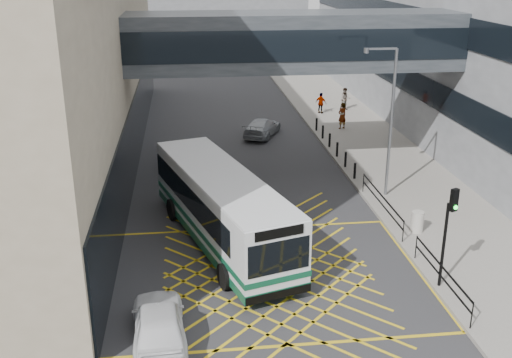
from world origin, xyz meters
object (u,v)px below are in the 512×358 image
object	(u,v)px
bus	(221,206)
litter_bin	(417,222)
pedestrian_b	(345,99)
car_white	(159,323)
street_lamp	(388,114)
car_dark	(184,151)
car_silver	(262,127)
pedestrian_a	(342,116)
traffic_light	(449,224)
pedestrian_c	(321,103)

from	to	relation	value
bus	litter_bin	size ratio (longest dim) A/B	12.21
pedestrian_b	litter_bin	bearing A→B (deg)	-94.02
car_white	street_lamp	world-z (taller)	street_lamp
car_dark	street_lamp	size ratio (longest dim) A/B	0.61
car_dark	pedestrian_b	xyz separation A→B (m)	(13.00, 11.37, 0.32)
litter_bin	car_silver	bearing A→B (deg)	106.27
car_dark	pedestrian_a	bearing A→B (deg)	-148.94
litter_bin	pedestrian_a	distance (m)	17.36
car_silver	pedestrian_a	size ratio (longest dim) A/B	2.26
pedestrian_b	traffic_light	bearing A→B (deg)	-94.62
car_dark	street_lamp	xyz separation A→B (m)	(10.17, -6.97, 3.74)
car_dark	pedestrian_a	size ratio (longest dim) A/B	2.44
car_white	car_dark	distance (m)	18.27
car_silver	litter_bin	xyz separation A→B (m)	(4.87, -16.67, -0.03)
car_dark	pedestrian_a	world-z (taller)	pedestrian_a
bus	car_white	world-z (taller)	bus
street_lamp	traffic_light	bearing A→B (deg)	-94.06
car_silver	car_dark	bearing A→B (deg)	68.34
pedestrian_a	pedestrian_c	size ratio (longest dim) A/B	1.15
bus	traffic_light	xyz separation A→B (m)	(7.91, -5.09, 1.03)
car_white	traffic_light	size ratio (longest dim) A/B	1.16
car_dark	pedestrian_c	xyz separation A→B (m)	(10.80, 10.45, 0.26)
car_silver	pedestrian_c	size ratio (longest dim) A/B	2.61
street_lamp	pedestrian_b	world-z (taller)	street_lamp
street_lamp	car_silver	bearing A→B (deg)	111.73
car_white	pedestrian_b	xyz separation A→B (m)	(13.92, 29.62, 0.31)
car_silver	pedestrian_c	world-z (taller)	pedestrian_c
car_dark	car_silver	size ratio (longest dim) A/B	1.08
litter_bin	pedestrian_b	world-z (taller)	pedestrian_b
pedestrian_b	car_silver	bearing A→B (deg)	-138.01
litter_bin	pedestrian_c	bearing A→B (deg)	88.69
bus	street_lamp	size ratio (longest dim) A/B	1.54
car_white	pedestrian_a	distance (m)	27.01
car_dark	pedestrian_c	distance (m)	15.03
car_dark	pedestrian_b	world-z (taller)	pedestrian_b
car_dark	litter_bin	bearing A→B (deg)	135.67
street_lamp	pedestrian_c	size ratio (longest dim) A/B	4.64
traffic_light	pedestrian_b	world-z (taller)	traffic_light
pedestrian_c	street_lamp	bearing A→B (deg)	129.16
bus	street_lamp	bearing A→B (deg)	8.87
litter_bin	street_lamp	bearing A→B (deg)	91.63
pedestrian_a	car_dark	bearing A→B (deg)	1.67
litter_bin	pedestrian_a	bearing A→B (deg)	86.65
car_dark	street_lamp	world-z (taller)	street_lamp
car_white	pedestrian_a	bearing A→B (deg)	-120.75
car_dark	traffic_light	distance (m)	18.89
car_white	car_silver	world-z (taller)	car_white
car_dark	traffic_light	world-z (taller)	traffic_light
car_silver	pedestrian_c	xyz separation A→B (m)	(5.37, 5.26, 0.31)
car_white	street_lamp	xyz separation A→B (m)	(11.10, 11.27, 3.73)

